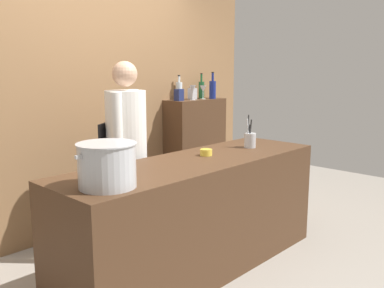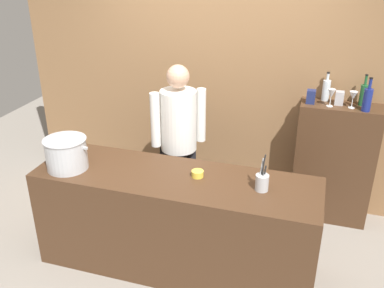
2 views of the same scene
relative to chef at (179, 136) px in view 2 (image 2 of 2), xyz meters
name	(u,v)px [view 2 (image 2 of 2)]	position (x,y,z in m)	size (l,w,h in m)	color
ground_plane	(177,263)	(0.19, -0.64, -0.96)	(8.00, 8.00, 0.00)	gray
brick_back_panel	(219,63)	(0.19, 0.76, 0.54)	(4.40, 0.10, 3.00)	olive
prep_counter	(176,222)	(0.19, -0.64, -0.51)	(2.37, 0.70, 0.90)	#472D1C
bar_cabinet	(333,164)	(1.45, 0.55, -0.34)	(0.76, 0.32, 1.24)	#472D1C
chef	(179,136)	(0.00, 0.00, 0.00)	(0.46, 0.41, 1.66)	black
stockpot_large	(66,154)	(-0.73, -0.76, 0.07)	(0.42, 0.36, 0.27)	#B7BABF
utensil_crock	(262,182)	(0.89, -0.64, 0.01)	(0.10, 0.10, 0.29)	#B7BABF
butter_jar	(198,174)	(0.36, -0.58, -0.04)	(0.10, 0.10, 0.05)	yellow
wine_bottle_cobalt	(367,99)	(1.65, 0.46, 0.39)	(0.08, 0.08, 0.32)	navy
wine_bottle_green	(363,94)	(1.63, 0.61, 0.39)	(0.07, 0.07, 0.30)	#1E592D
wine_bottle_clear	(326,90)	(1.29, 0.66, 0.39)	(0.07, 0.07, 0.28)	silver
wine_glass_tall	(353,96)	(1.53, 0.50, 0.39)	(0.08, 0.08, 0.16)	silver
wine_glass_short	(331,94)	(1.34, 0.49, 0.40)	(0.07, 0.07, 0.17)	silver
spice_tin_silver	(339,98)	(1.42, 0.56, 0.34)	(0.08, 0.08, 0.13)	#B2B2B7
spice_tin_navy	(311,97)	(1.16, 0.53, 0.34)	(0.08, 0.08, 0.13)	navy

